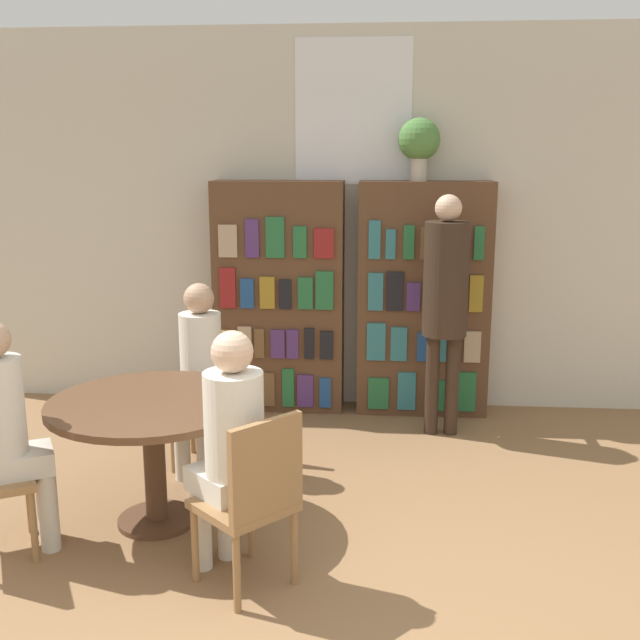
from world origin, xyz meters
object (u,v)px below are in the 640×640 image
Objects in this scene: reading_table at (153,422)px; bookshelf_left at (279,298)px; librarian_standing at (446,290)px; chair_left_side at (210,391)px; seated_reader_back at (9,424)px; bookshelf_right at (423,300)px; flower_vase at (419,142)px; seated_reader_right at (230,438)px; seated_reader_left at (199,367)px; chair_far_side at (253,495)px.

bookshelf_left is at bearing 78.08° from reading_table.
chair_left_side is at bearing -158.39° from librarian_standing.
seated_reader_back is at bearing -114.02° from bookshelf_left.
librarian_standing is at bearing -75.80° from bookshelf_right.
bookshelf_right is 2.09× the size of chair_left_side.
seated_reader_right is (-0.97, -2.53, -1.41)m from flower_vase.
seated_reader_left is (-1.48, -1.31, -0.21)m from bookshelf_right.
seated_reader_left reaches higher than seated_reader_back.
reading_table is 0.91× the size of seated_reader_right.
librarian_standing reaches higher than reading_table.
bookshelf_left reaches higher than seated_reader_right.
chair_far_side reaches higher than reading_table.
chair_far_side is (0.23, -2.64, -0.43)m from bookshelf_left.
seated_reader_back is at bearing 121.39° from chair_far_side.
bookshelf_right is (1.14, 0.00, 0.00)m from bookshelf_left.
bookshelf_left is 1.14m from bookshelf_right.
librarian_standing reaches higher than seated_reader_left.
bookshelf_right reaches higher than chair_left_side.
reading_table is 0.73m from seated_reader_back.
reading_table is 1.29× the size of chair_far_side.
bookshelf_right is at bearing 23.97° from chair_far_side.
librarian_standing is (1.70, 1.53, 0.49)m from reading_table.
reading_table is 0.91m from chair_far_side.
chair_far_side is at bearing -109.00° from bookshelf_right.
librarian_standing is (1.17, 2.02, 0.37)m from seated_reader_right.
bookshelf_left is at bearing -98.76° from chair_left_side.
chair_left_side is 0.50× the size of librarian_standing.
bookshelf_left reaches higher than chair_left_side.
bookshelf_right is 2.83m from chair_far_side.
bookshelf_left is 1.49× the size of seated_reader_back.
seated_reader_right is at bearing 53.86° from seated_reader_back.
seated_reader_right is (-0.13, 0.12, 0.23)m from chair_far_side.
chair_left_side is (-1.46, -1.13, -0.43)m from bookshelf_right.
bookshelf_left reaches higher than chair_far_side.
reading_table is (-0.43, -2.03, -0.32)m from bookshelf_left.
bookshelf_right is 2.74m from seated_reader_right.
flower_vase is (1.08, 0.00, 1.21)m from bookshelf_left.
chair_far_side is at bearing 120.19° from seated_reader_left.
flower_vase is 0.53× the size of chair_left_side.
chair_far_side is 0.71× the size of seated_reader_left.
seated_reader_right is at bearing -42.97° from reading_table.
seated_reader_right is at bearing 90.00° from chair_far_side.
seated_reader_left is (0.09, 0.72, 0.11)m from reading_table.
librarian_standing is at bearing 99.82° from seated_reader_back.
seated_reader_right is (0.53, -0.50, 0.12)m from reading_table.
chair_left_side is 0.28m from seated_reader_left.
reading_table is 0.91× the size of seated_reader_left.
flower_vase reaches higher than librarian_standing.
bookshelf_left is 1.38m from librarian_standing.
reading_table is at bearing 90.00° from chair_far_side.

